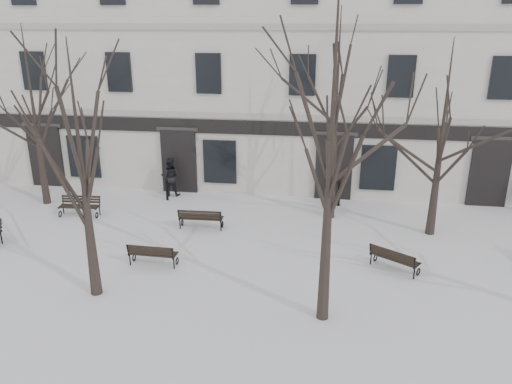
% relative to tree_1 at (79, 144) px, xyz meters
% --- Properties ---
extents(ground, '(100.00, 100.00, 0.00)m').
position_rel_tree_1_xyz_m(ground, '(3.43, 1.22, -4.52)').
color(ground, silver).
rests_on(ground, ground).
extents(building, '(40.40, 10.20, 11.40)m').
position_rel_tree_1_xyz_m(building, '(3.43, 14.18, 0.99)').
color(building, beige).
rests_on(building, ground).
extents(tree_1, '(5.07, 5.07, 7.24)m').
position_rel_tree_1_xyz_m(tree_1, '(0.00, 0.00, 0.00)').
color(tree_1, black).
rests_on(tree_1, ground).
extents(tree_2, '(6.18, 6.18, 8.83)m').
position_rel_tree_1_xyz_m(tree_2, '(6.60, -0.35, 1.00)').
color(tree_2, black).
rests_on(tree_2, ground).
extents(tree_4, '(5.23, 5.23, 7.48)m').
position_rel_tree_1_xyz_m(tree_4, '(-5.42, 6.85, 0.15)').
color(tree_4, black).
rests_on(tree_4, ground).
extents(tree_5, '(5.66, 5.66, 8.09)m').
position_rel_tree_1_xyz_m(tree_5, '(6.84, 6.92, 0.53)').
color(tree_5, black).
rests_on(tree_5, ground).
extents(tree_6, '(4.95, 4.95, 7.08)m').
position_rel_tree_1_xyz_m(tree_6, '(10.53, 5.77, -0.10)').
color(tree_6, black).
rests_on(tree_6, ground).
extents(bench_1, '(1.60, 0.63, 0.80)m').
position_rel_tree_1_xyz_m(bench_1, '(1.08, 1.89, -4.09)').
color(bench_1, black).
rests_on(bench_1, ground).
extents(bench_2, '(1.61, 1.33, 0.80)m').
position_rel_tree_1_xyz_m(bench_2, '(8.82, 2.62, -4.09)').
color(bench_2, black).
rests_on(bench_2, ground).
extents(bench_3, '(1.65, 0.68, 0.82)m').
position_rel_tree_1_xyz_m(bench_3, '(-3.29, 5.68, -4.08)').
color(bench_3, black).
rests_on(bench_3, ground).
extents(bench_4, '(1.69, 0.66, 0.84)m').
position_rel_tree_1_xyz_m(bench_4, '(1.92, 5.02, -4.07)').
color(bench_4, black).
rests_on(bench_4, ground).
extents(bollard_a, '(0.13, 0.13, 0.98)m').
position_rel_tree_1_xyz_m(bollard_a, '(-0.32, 7.93, -4.00)').
color(bollard_a, black).
rests_on(bollard_a, ground).
extents(bollard_b, '(0.15, 0.15, 1.14)m').
position_rel_tree_1_xyz_m(bollard_b, '(7.18, 8.26, -3.91)').
color(bollard_b, black).
rests_on(bollard_b, ground).
extents(pedestrian_b, '(0.91, 0.74, 1.76)m').
position_rel_tree_1_xyz_m(pedestrian_b, '(-0.35, 8.57, -4.52)').
color(pedestrian_b, black).
rests_on(pedestrian_b, ground).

